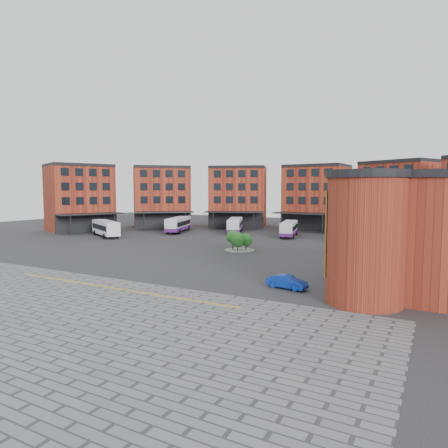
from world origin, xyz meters
The scene contains 13 objects.
ground centered at (0.00, 0.00, 0.00)m, with size 160.00×160.00×0.00m, color #28282B.
paving_zone centered at (2.00, -22.00, 0.01)m, with size 50.00×22.00×0.02m, color slate.
yellow_line centered at (2.00, -14.00, 0.03)m, with size 26.00×0.15×0.02m, color gold.
main_building centered at (-4.77, 38.25, 7.23)m, with size 94.14×42.48×14.60m.
east_building centered at (28.70, -3.06, 5.29)m, with size 17.40×15.40×10.60m.
tree_island centered at (2.10, 11.57, 1.62)m, with size 4.40×4.40×3.07m.
bus_a centered at (-28.36, 15.30, 1.81)m, with size 10.61×7.51×3.06m.
bus_b centered at (-20.61, 28.56, 1.71)m, with size 6.00×11.47×3.16m.
bus_c centered at (-9.37, 32.95, 1.65)m, with size 6.43×10.96×3.05m.
bus_d centered at (2.65, 32.20, 1.57)m, with size 4.60×10.58×2.90m.
bus_e centered at (16.72, 30.95, 1.71)m, with size 9.43×10.02×3.15m.
bus_f centered at (25.17, 22.00, 1.77)m, with size 11.76×6.81×3.27m.
blue_car centered at (15.99, -6.44, 0.62)m, with size 1.32×3.78×1.24m, color #0D31B0.
Camera 1 is at (28.10, -40.91, 9.13)m, focal length 32.00 mm.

